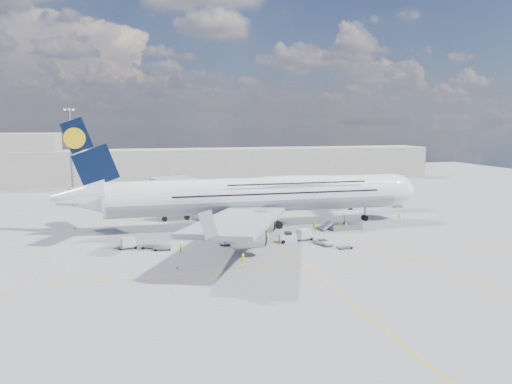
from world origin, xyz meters
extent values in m
plane|color=gray|center=(0.00, 0.00, 0.00)|extent=(300.00, 300.00, 0.00)
cube|color=#ECAE0C|center=(0.00, 0.00, 0.01)|extent=(0.25, 220.00, 0.01)
cube|color=#ECAE0C|center=(0.00, -20.00, 0.01)|extent=(120.00, 0.25, 0.01)
cube|color=#ECAE0C|center=(14.00, 10.00, 0.01)|extent=(14.16, 99.06, 0.01)
cylinder|color=white|center=(0.00, 10.00, 6.80)|extent=(62.00, 7.20, 7.20)
cylinder|color=#9EA0A5|center=(0.00, 10.00, 6.65)|extent=(60.76, 7.13, 7.13)
ellipsoid|color=white|center=(8.00, 10.00, 8.78)|extent=(36.00, 6.84, 3.76)
ellipsoid|color=white|center=(31.00, 10.00, 6.80)|extent=(11.52, 7.20, 7.20)
ellipsoid|color=black|center=(34.24, 10.00, 7.40)|extent=(3.84, 4.16, 1.44)
cone|color=white|center=(-35.50, 10.00, 7.60)|extent=(10.00, 6.84, 6.84)
cube|color=black|center=(-33.50, 10.00, 16.40)|extent=(11.02, 0.46, 14.61)
cylinder|color=yellow|center=(-35.60, 10.00, 18.90)|extent=(4.00, 0.60, 4.00)
cube|color=#999EA3|center=(-8.00, 30.00, 5.60)|extent=(25.49, 39.15, 3.35)
cube|color=#999EA3|center=(-8.00, -10.00, 5.60)|extent=(25.49, 39.15, 3.35)
cylinder|color=#B7BABF|center=(-3.00, 22.50, 3.20)|extent=(5.20, 3.50, 3.50)
cylinder|color=#B7BABF|center=(-7.50, 33.00, 3.20)|extent=(5.20, 3.50, 3.50)
cylinder|color=#B7BABF|center=(-3.00, -2.50, 3.20)|extent=(5.20, 3.50, 3.50)
cylinder|color=#B7BABF|center=(-7.50, -13.00, 3.20)|extent=(5.20, 3.50, 3.50)
cylinder|color=gray|center=(25.00, 10.00, 2.20)|extent=(0.44, 0.44, 3.80)
cylinder|color=black|center=(25.00, 10.00, 0.65)|extent=(1.30, 0.90, 1.30)
cylinder|color=gray|center=(0.00, 10.00, 2.20)|extent=(0.56, 0.56, 3.80)
cylinder|color=black|center=(0.00, 13.20, 0.75)|extent=(1.50, 0.90, 1.50)
cube|color=#B7B7BC|center=(25.00, 18.60, 7.10)|extent=(3.00, 10.00, 2.60)
cube|color=#B7B7BC|center=(33.00, 23.60, 7.10)|extent=(18.00, 3.00, 2.60)
cylinder|color=gray|center=(27.00, 21.60, 3.55)|extent=(0.80, 0.80, 7.10)
cylinder|color=black|center=(27.00, 21.60, 0.45)|extent=(0.90, 0.80, 0.90)
cylinder|color=gray|center=(41.00, 23.60, 3.55)|extent=(1.00, 1.00, 7.10)
cube|color=gray|center=(41.00, 23.60, 0.40)|extent=(2.00, 2.00, 0.80)
cylinder|color=#B7B7BC|center=(25.00, 14.80, 7.10)|extent=(3.60, 3.60, 2.80)
cube|color=silver|center=(17.00, 2.90, 3.50)|extent=(6.50, 3.20, 0.35)
cube|color=gray|center=(17.00, 2.90, 0.55)|extent=(6.50, 3.20, 1.10)
cube|color=gray|center=(17.00, 2.90, 2.05)|extent=(0.22, 1.99, 3.00)
cylinder|color=black|center=(14.40, 1.70, 0.35)|extent=(0.70, 0.30, 0.70)
cube|color=silver|center=(12.80, 2.90, 1.00)|extent=(2.16, 2.60, 1.60)
cylinder|color=gray|center=(-40.00, 45.00, 12.50)|extent=(0.70, 0.70, 25.00)
cube|color=gray|center=(-40.00, 45.00, 25.20)|extent=(3.00, 0.40, 0.60)
cube|color=#B2AD9E|center=(0.00, 95.00, 6.00)|extent=(180.00, 16.00, 12.00)
cube|color=#193814|center=(40.00, 140.00, 4.00)|extent=(160.00, 6.00, 8.00)
cube|color=gray|center=(-22.58, -3.08, 0.39)|extent=(3.55, 2.28, 0.20)
cylinder|color=black|center=(-23.90, -3.74, 0.24)|extent=(0.48, 0.20, 0.48)
cylinder|color=black|center=(-21.26, -2.42, 0.24)|extent=(0.48, 0.20, 0.48)
cube|color=gray|center=(-20.73, -5.01, 0.35)|extent=(3.17, 1.96, 0.18)
cylinder|color=black|center=(-21.92, -5.61, 0.22)|extent=(0.44, 0.18, 0.44)
cylinder|color=black|center=(-19.53, -4.41, 0.22)|extent=(0.44, 0.18, 0.44)
cube|color=gray|center=(-9.21, -4.11, 0.32)|extent=(3.05, 2.27, 0.16)
cylinder|color=black|center=(-10.30, -4.65, 0.20)|extent=(0.40, 0.16, 0.40)
cylinder|color=black|center=(-8.12, -3.57, 0.20)|extent=(0.40, 0.16, 0.40)
cube|color=silver|center=(-9.21, -4.11, 1.04)|extent=(2.33, 1.95, 1.36)
cube|color=gray|center=(-26.42, -2.56, 0.37)|extent=(3.52, 2.55, 0.19)
cylinder|color=black|center=(-27.68, -3.19, 0.23)|extent=(0.46, 0.19, 0.46)
cylinder|color=black|center=(-25.15, -1.93, 0.23)|extent=(0.46, 0.19, 0.46)
cube|color=silver|center=(-26.42, -2.56, 1.21)|extent=(2.68, 2.20, 1.58)
cube|color=gray|center=(5.48, -4.21, 0.38)|extent=(3.69, 2.72, 0.20)
cylinder|color=black|center=(4.16, -4.87, 0.24)|extent=(0.48, 0.20, 0.48)
cylinder|color=black|center=(6.80, -3.55, 0.24)|extent=(0.48, 0.20, 0.48)
cube|color=silver|center=(5.48, -4.21, 1.26)|extent=(2.82, 2.34, 1.65)
cube|color=gray|center=(10.22, -11.93, 0.31)|extent=(2.81, 1.78, 0.16)
cylinder|color=black|center=(9.17, -12.46, 0.19)|extent=(0.39, 0.16, 0.39)
cylinder|color=black|center=(11.27, -11.41, 0.19)|extent=(0.39, 0.16, 0.39)
cube|color=silver|center=(1.96, -5.34, 0.80)|extent=(3.25, 1.63, 1.48)
cube|color=black|center=(1.96, -5.34, 1.71)|extent=(1.20, 1.42, 0.57)
cylinder|color=black|center=(0.83, -5.96, 0.36)|extent=(0.73, 0.28, 0.73)
cylinder|color=black|center=(3.10, -4.71, 0.36)|extent=(0.73, 0.28, 0.73)
cube|color=gray|center=(-16.17, 21.62, 1.14)|extent=(7.60, 3.36, 2.28)
cube|color=silver|center=(-16.97, 21.62, 3.30)|extent=(5.69, 3.30, 2.50)
cube|color=silver|center=(-13.32, 21.62, 2.16)|extent=(2.27, 2.78, 1.82)
cube|color=black|center=(-12.53, 21.62, 2.39)|extent=(0.37, 2.28, 1.02)
cylinder|color=black|center=(-13.67, 20.31, 0.63)|extent=(1.25, 0.40, 1.25)
cylinder|color=black|center=(-18.67, 22.93, 0.63)|extent=(1.25, 0.40, 1.25)
cube|color=orange|center=(-16.97, 21.62, 2.50)|extent=(5.75, 3.36, 0.57)
cube|color=gray|center=(-14.17, 37.31, 1.13)|extent=(7.84, 5.17, 2.26)
cube|color=silver|center=(-14.96, 37.31, 3.28)|extent=(6.09, 4.59, 2.49)
cube|color=silver|center=(-11.34, 37.31, 2.15)|extent=(2.83, 3.16, 1.81)
cube|color=black|center=(-10.55, 37.31, 2.38)|extent=(0.97, 2.17, 1.02)
cylinder|color=black|center=(-11.68, 36.01, 0.62)|extent=(1.25, 0.40, 1.25)
cylinder|color=black|center=(-16.66, 38.62, 0.62)|extent=(1.25, 0.40, 1.25)
imported|color=silver|center=(7.63, -8.59, 0.59)|extent=(3.37, 4.70, 1.19)
imported|color=#AEF81A|center=(33.43, 9.79, 0.98)|extent=(0.85, 0.82, 1.96)
imported|color=#9FF019|center=(15.19, 2.02, 0.86)|extent=(1.02, 1.06, 1.71)
imported|color=#B3FF1A|center=(-17.79, -7.43, 0.75)|extent=(0.66, 0.96, 1.51)
imported|color=#C7E518|center=(10.82, 4.41, 0.75)|extent=(0.74, 0.86, 1.49)
imported|color=#DBF019|center=(-9.29, -17.40, 0.93)|extent=(1.29, 0.86, 1.87)
cone|color=orange|center=(33.52, 7.79, 0.26)|extent=(0.41, 0.41, 0.53)
cube|color=orange|center=(33.52, 7.79, 0.01)|extent=(0.36, 0.36, 0.03)
cone|color=orange|center=(-12.86, 27.27, 0.26)|extent=(0.41, 0.41, 0.53)
cube|color=orange|center=(-12.86, 27.27, 0.01)|extent=(0.36, 0.36, 0.03)
cone|color=orange|center=(-5.14, 38.45, 0.28)|extent=(0.45, 0.45, 0.57)
cube|color=orange|center=(-5.14, 38.45, 0.02)|extent=(0.39, 0.39, 0.03)
cone|color=orange|center=(-12.93, 0.86, 0.31)|extent=(0.49, 0.49, 0.63)
cube|color=orange|center=(-12.93, 0.86, 0.02)|extent=(0.42, 0.42, 0.03)
cone|color=orange|center=(-19.29, -16.86, 0.24)|extent=(0.38, 0.38, 0.48)
cube|color=orange|center=(-19.29, -16.86, 0.01)|extent=(0.33, 0.33, 0.03)
cone|color=orange|center=(-37.13, 16.69, 0.28)|extent=(0.44, 0.44, 0.56)
cube|color=orange|center=(-37.13, 16.69, 0.01)|extent=(0.38, 0.38, 0.03)
camera|label=1|loc=(-25.81, -90.27, 21.92)|focal=35.00mm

